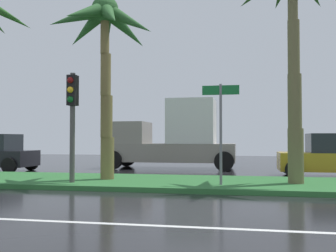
{
  "coord_description": "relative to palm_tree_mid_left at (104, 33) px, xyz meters",
  "views": [
    {
      "loc": [
        -1.09,
        -4.79,
        1.53
      ],
      "look_at": [
        -4.61,
        13.41,
        2.1
      ],
      "focal_mm": 42.25,
      "sensor_mm": 36.0,
      "label": 1
    }
  ],
  "objects": [
    {
      "name": "car_in_traffic_second",
      "position": [
        8.2,
        4.01,
        -4.27
      ],
      "size": [
        4.3,
        2.02,
        1.72
      ],
      "rotation": [
        0.0,
        0.0,
        3.14
      ],
      "color": "#B28C1E",
      "rests_on": "ground_plane"
    },
    {
      "name": "box_truck_lead",
      "position": [
        1.09,
        7.07,
        -3.55
      ],
      "size": [
        6.4,
        2.64,
        3.46
      ],
      "rotation": [
        0.0,
        0.0,
        3.14
      ],
      "color": "gray",
      "rests_on": "ground_plane"
    },
    {
      "name": "median_strip",
      "position": [
        5.73,
        0.21,
        -5.02
      ],
      "size": [
        85.5,
        4.0,
        0.15
      ],
      "primitive_type": "cube",
      "color": "#2D6B33",
      "rests_on": "ground_plane"
    },
    {
      "name": "ground_plane",
      "position": [
        5.73,
        1.21,
        -5.14
      ],
      "size": [
        90.0,
        42.0,
        0.1
      ],
      "primitive_type": "cube",
      "color": "black"
    },
    {
      "name": "near_lane_divider_stripe",
      "position": [
        5.73,
        -5.79,
        -5.09
      ],
      "size": [
        81.0,
        0.14,
        0.01
      ],
      "primitive_type": "cube",
      "color": "white",
      "rests_on": "ground_plane"
    },
    {
      "name": "street_name_sign",
      "position": [
        3.96,
        -0.74,
        -3.01
      ],
      "size": [
        1.1,
        0.08,
        3.0
      ],
      "color": "slate",
      "rests_on": "median_strip"
    },
    {
      "name": "traffic_signal_median_left",
      "position": [
        -0.67,
        -0.98,
        -2.57
      ],
      "size": [
        0.28,
        0.43,
        3.44
      ],
      "color": "#4C4C47",
      "rests_on": "median_strip"
    },
    {
      "name": "palm_tree_mid_left",
      "position": [
        0.0,
        0.0,
        0.0
      ],
      "size": [
        3.68,
        3.67,
        6.21
      ],
      "color": "olive",
      "rests_on": "median_strip"
    }
  ]
}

